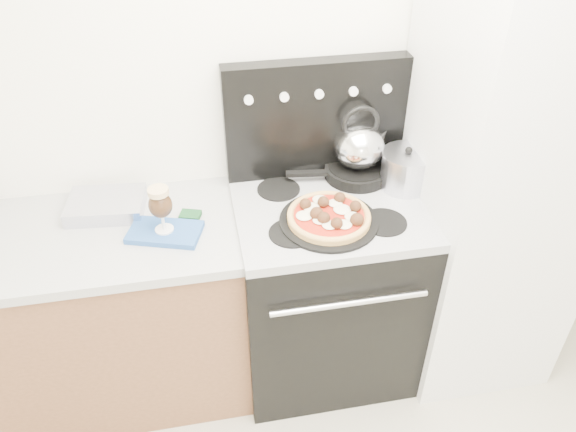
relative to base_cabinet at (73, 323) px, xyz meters
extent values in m
cube|color=white|center=(1.02, 0.30, 0.82)|extent=(3.50, 0.01, 2.50)
cube|color=brown|center=(0.00, 0.00, 0.00)|extent=(1.45, 0.60, 0.86)
cube|color=#B4B4B4|center=(0.00, 0.00, 0.45)|extent=(1.48, 0.63, 0.04)
cube|color=black|center=(1.10, -0.02, 0.01)|extent=(0.76, 0.65, 0.88)
cube|color=#ADADB2|center=(1.10, -0.02, 0.47)|extent=(0.76, 0.65, 0.04)
cube|color=black|center=(1.10, 0.25, 0.74)|extent=(0.76, 0.08, 0.50)
cube|color=silver|center=(1.80, -0.05, 0.52)|extent=(0.64, 0.68, 1.90)
cube|color=silver|center=(0.23, 0.13, 0.50)|extent=(0.32, 0.24, 0.06)
cube|color=#2855A1|center=(0.45, -0.07, 0.48)|extent=(0.31, 0.23, 0.02)
cylinder|color=black|center=(1.08, -0.13, 0.50)|extent=(0.40, 0.40, 0.01)
cylinder|color=black|center=(1.27, 0.17, 0.51)|extent=(0.31, 0.31, 0.05)
cylinder|color=silver|center=(1.45, 0.06, 0.57)|extent=(0.26, 0.26, 0.15)
camera|label=1|loc=(0.60, -1.79, 1.81)|focal=35.00mm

